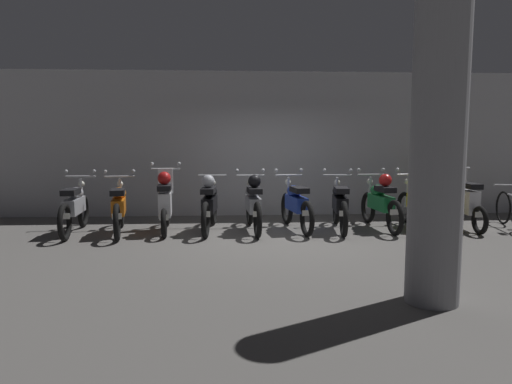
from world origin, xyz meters
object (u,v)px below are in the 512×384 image
Objects in this scene: motorbike_slot_1 at (119,207)px; motorbike_slot_8 at (422,201)px; motorbike_slot_0 at (75,207)px; motorbike_slot_2 at (165,202)px; motorbike_slot_6 at (340,205)px; motorbike_slot_9 at (465,202)px; motorbike_slot_7 at (381,202)px; motorbike_slot_4 at (253,203)px; support_pillar at (438,149)px; motorbike_slot_5 at (296,204)px; motorbike_slot_3 at (210,203)px.

motorbike_slot_1 and motorbike_slot_8 have the same top height.
motorbike_slot_2 is (1.65, 0.06, 0.08)m from motorbike_slot_0.
motorbike_slot_1 is at bearing -178.81° from motorbike_slot_6.
motorbike_slot_2 is at bearing 179.98° from motorbike_slot_9.
motorbike_slot_8 is at bearing 1.76° from motorbike_slot_1.
motorbike_slot_0 is 0.82m from motorbike_slot_1.
motorbike_slot_9 is (1.65, -0.05, -0.00)m from motorbike_slot_7.
motorbike_slot_4 is at bearing 2.46° from motorbike_slot_1.
motorbike_slot_2 is 0.52× the size of support_pillar.
motorbike_slot_4 is (2.47, 0.11, 0.04)m from motorbike_slot_1.
motorbike_slot_5 is 4.25m from support_pillar.
motorbike_slot_6 reaches higher than motorbike_slot_3.
motorbike_slot_7 is at bearing 79.00° from support_pillar.
motorbike_slot_6 is at bearing -179.02° from motorbike_slot_9.
motorbike_slot_5 is at bearing 1.34° from motorbike_slot_0.
motorbike_slot_1 is at bearing -175.15° from motorbike_slot_3.
motorbike_slot_8 is (0.82, 0.00, 0.00)m from motorbike_slot_7.
motorbike_slot_1 and motorbike_slot_5 have the same top height.
motorbike_slot_7 is at bearing 6.23° from motorbike_slot_6.
motorbike_slot_1 is 2.48m from motorbike_slot_4.
motorbike_slot_4 is 1.00× the size of motorbike_slot_8.
motorbike_slot_2 reaches higher than motorbike_slot_8.
support_pillar is (-1.60, -4.01, 1.09)m from motorbike_slot_8.
motorbike_slot_8 is at bearing 1.23° from motorbike_slot_4.
motorbike_slot_3 is 1.16× the size of motorbike_slot_9.
motorbike_slot_9 is (0.83, -0.05, -0.00)m from motorbike_slot_8.
motorbike_slot_5 is 2.47m from motorbike_slot_8.
motorbike_slot_0 is 1.00× the size of motorbike_slot_4.
support_pillar reaches higher than motorbike_slot_0.
motorbike_slot_0 reaches higher than motorbike_slot_3.
motorbike_slot_2 is (0.83, 0.13, 0.08)m from motorbike_slot_1.
motorbike_slot_3 is 1.00× the size of motorbike_slot_6.
motorbike_slot_8 is 4.46m from support_pillar.
motorbike_slot_7 is 4.23m from support_pillar.
motorbike_slot_4 is 3.29m from motorbike_slot_8.
motorbike_slot_9 is at bearing -0.02° from motorbike_slot_2.
motorbike_slot_5 is (1.64, 0.03, -0.03)m from motorbike_slot_3.
motorbike_slot_5 is at bearing 174.27° from motorbike_slot_6.
motorbike_slot_1 and motorbike_slot_6 have the same top height.
support_pillar reaches higher than motorbike_slot_9.
motorbike_slot_1 is 5.77m from support_pillar.
motorbike_slot_9 is (4.94, -0.01, -0.00)m from motorbike_slot_3.
motorbike_slot_5 is 0.99× the size of motorbike_slot_7.
motorbike_slot_1 is 4.13m from motorbike_slot_6.
motorbike_slot_1 is 1.15× the size of motorbike_slot_9.
support_pillar is (2.51, -3.98, 1.09)m from motorbike_slot_3.
motorbike_slot_5 is at bearing 1.00° from motorbike_slot_3.
motorbike_slot_7 is (1.65, 0.01, 0.04)m from motorbike_slot_5.
motorbike_slot_6 is 0.60× the size of support_pillar.
motorbike_slot_9 is (4.12, 0.02, -0.00)m from motorbike_slot_4.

